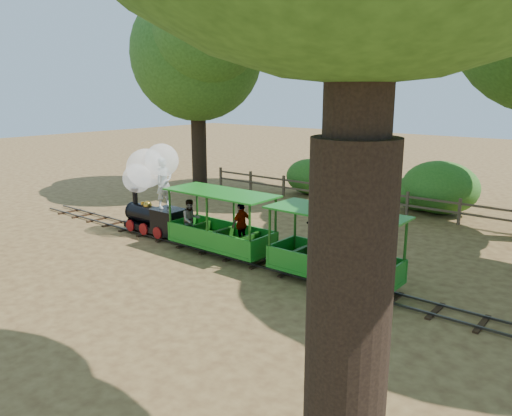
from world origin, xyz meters
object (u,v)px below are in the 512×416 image
Objects in this scene: carriage_front at (219,228)px; locomotive at (150,183)px; carriage_rear at (333,254)px; fence at (384,199)px.

locomotive is at bearing 178.10° from carriage_front.
carriage_rear is at bearing 1.26° from carriage_front.
fence is at bearing 78.63° from carriage_front.
locomotive is at bearing -121.51° from fence.
carriage_front is 8.20m from fence.
carriage_rear is at bearing -73.90° from fence.
carriage_front is 3.91m from carriage_rear.
fence is (-2.29, 7.95, -0.21)m from carriage_rear.
carriage_front is 0.20× the size of fence.
carriage_front is (3.24, -0.11, -1.01)m from locomotive.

